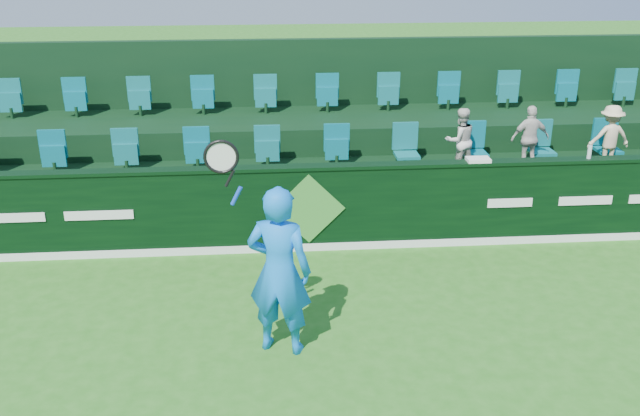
{
  "coord_description": "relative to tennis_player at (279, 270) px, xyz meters",
  "views": [
    {
      "loc": [
        -0.63,
        -6.02,
        4.72
      ],
      "look_at": [
        0.08,
        2.8,
        1.15
      ],
      "focal_mm": 40.0,
      "sensor_mm": 36.0,
      "label": 1
    }
  ],
  "objects": [
    {
      "name": "ground",
      "position": [
        0.52,
        -1.23,
        -1.04
      ],
      "size": [
        60.0,
        60.0,
        0.0
      ],
      "primitive_type": "plane",
      "color": "#236A19",
      "rests_on": "ground"
    },
    {
      "name": "sponsor_hoarding",
      "position": [
        0.52,
        2.77,
        -0.36
      ],
      "size": [
        16.0,
        0.25,
        1.35
      ],
      "color": "black",
      "rests_on": "ground"
    },
    {
      "name": "stand_tier_front",
      "position": [
        0.52,
        3.87,
        -0.64
      ],
      "size": [
        16.0,
        2.0,
        0.8
      ],
      "primitive_type": "cube",
      "color": "black",
      "rests_on": "ground"
    },
    {
      "name": "stand_tier_back",
      "position": [
        0.52,
        5.77,
        -0.39
      ],
      "size": [
        16.0,
        1.8,
        1.3
      ],
      "primitive_type": "cube",
      "color": "black",
      "rests_on": "ground"
    },
    {
      "name": "stand_rear",
      "position": [
        0.52,
        6.21,
        0.18
      ],
      "size": [
        16.0,
        4.1,
        2.6
      ],
      "color": "black",
      "rests_on": "ground"
    },
    {
      "name": "seat_row_front",
      "position": [
        0.52,
        4.27,
        0.06
      ],
      "size": [
        13.5,
        0.5,
        0.6
      ],
      "primitive_type": "cube",
      "color": "#086472",
      "rests_on": "stand_tier_front"
    },
    {
      "name": "seat_row_back",
      "position": [
        0.52,
        6.07,
        0.56
      ],
      "size": [
        13.5,
        0.5,
        0.6
      ],
      "primitive_type": "cube",
      "color": "#086472",
      "rests_on": "stand_tier_back"
    },
    {
      "name": "tennis_player",
      "position": [
        0.0,
        0.0,
        0.0
      ],
      "size": [
        1.26,
        0.69,
        2.69
      ],
      "color": "#0D76ED",
      "rests_on": "ground"
    },
    {
      "name": "spectator_left",
      "position": [
        3.11,
        3.89,
        0.31
      ],
      "size": [
        0.61,
        0.52,
        1.09
      ],
      "primitive_type": "imported",
      "rotation": [
        0.0,
        0.0,
        3.36
      ],
      "color": "silver",
      "rests_on": "stand_tier_front"
    },
    {
      "name": "spectator_middle",
      "position": [
        4.3,
        3.89,
        0.32
      ],
      "size": [
        0.66,
        0.3,
        1.11
      ],
      "primitive_type": "imported",
      "rotation": [
        0.0,
        0.0,
        3.19
      ],
      "color": "beige",
      "rests_on": "stand_tier_front"
    },
    {
      "name": "spectator_right",
      "position": [
        5.68,
        3.89,
        0.31
      ],
      "size": [
        0.71,
        0.41,
        1.09
      ],
      "primitive_type": "imported",
      "rotation": [
        0.0,
        0.0,
        3.14
      ],
      "color": "beige",
      "rests_on": "stand_tier_front"
    },
    {
      "name": "towel",
      "position": [
        3.09,
        2.77,
        0.34
      ],
      "size": [
        0.35,
        0.23,
        0.05
      ],
      "primitive_type": "cube",
      "color": "white",
      "rests_on": "sponsor_hoarding"
    },
    {
      "name": "drinks_bottle",
      "position": [
        4.82,
        2.77,
        0.42
      ],
      "size": [
        0.06,
        0.06,
        0.2
      ],
      "primitive_type": "cylinder",
      "color": "silver",
      "rests_on": "sponsor_hoarding"
    }
  ]
}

